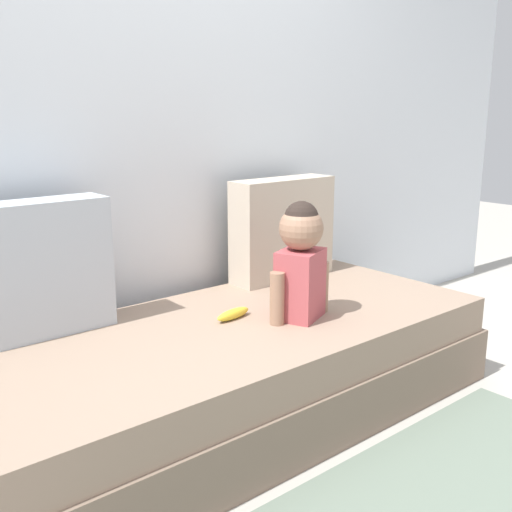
{
  "coord_description": "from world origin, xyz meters",
  "views": [
    {
      "loc": [
        -1.33,
        -1.75,
        1.19
      ],
      "look_at": [
        0.13,
        0.0,
        0.63
      ],
      "focal_mm": 42.46,
      "sensor_mm": 36.0,
      "label": 1
    }
  ],
  "objects_px": {
    "throw_pillow_left": "(33,270)",
    "toddler": "(301,258)",
    "throw_pillow_right": "(283,229)",
    "couch": "(230,371)",
    "banana": "(233,314)"
  },
  "relations": [
    {
      "from": "throw_pillow_left",
      "to": "toddler",
      "type": "relative_size",
      "value": 1.18
    },
    {
      "from": "throw_pillow_right",
      "to": "couch",
      "type": "bearing_deg",
      "value": -148.82
    },
    {
      "from": "throw_pillow_left",
      "to": "banana",
      "type": "distance_m",
      "value": 0.76
    },
    {
      "from": "couch",
      "to": "toddler",
      "type": "distance_m",
      "value": 0.52
    },
    {
      "from": "throw_pillow_left",
      "to": "throw_pillow_right",
      "type": "height_order",
      "value": "throw_pillow_left"
    },
    {
      "from": "couch",
      "to": "throw_pillow_right",
      "type": "relative_size",
      "value": 4.06
    },
    {
      "from": "couch",
      "to": "banana",
      "type": "xyz_separation_m",
      "value": [
        0.05,
        0.04,
        0.21
      ]
    },
    {
      "from": "couch",
      "to": "banana",
      "type": "bearing_deg",
      "value": 40.64
    },
    {
      "from": "couch",
      "to": "banana",
      "type": "distance_m",
      "value": 0.22
    },
    {
      "from": "couch",
      "to": "throw_pillow_right",
      "type": "distance_m",
      "value": 0.83
    },
    {
      "from": "toddler",
      "to": "banana",
      "type": "distance_m",
      "value": 0.34
    },
    {
      "from": "throw_pillow_right",
      "to": "toddler",
      "type": "distance_m",
      "value": 0.58
    },
    {
      "from": "throw_pillow_left",
      "to": "banana",
      "type": "relative_size",
      "value": 3.22
    },
    {
      "from": "banana",
      "to": "throw_pillow_right",
      "type": "bearing_deg",
      "value": 30.22
    },
    {
      "from": "throw_pillow_right",
      "to": "banana",
      "type": "relative_size",
      "value": 3.17
    }
  ]
}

